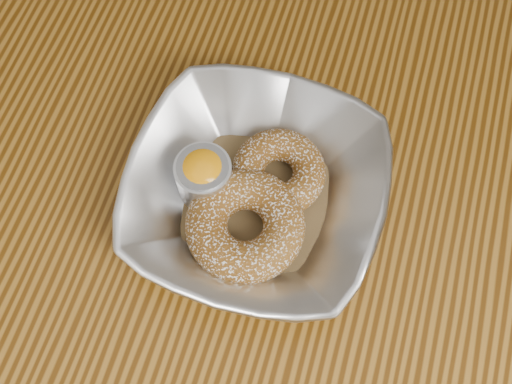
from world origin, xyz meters
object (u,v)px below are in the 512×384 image
(table, at_px, (307,324))
(donut_front, at_px, (245,225))
(ramekin, at_px, (204,176))
(serving_bowl, at_px, (256,193))
(donut_back, at_px, (279,172))

(table, xyz_separation_m, donut_front, (-0.08, 0.04, 0.13))
(ramekin, bearing_deg, donut_front, -33.10)
(table, bearing_deg, serving_bowl, 135.84)
(serving_bowl, distance_m, donut_back, 0.03)
(ramekin, bearing_deg, table, -30.49)
(donut_back, bearing_deg, serving_bowl, -116.77)
(table, distance_m, donut_back, 0.17)
(serving_bowl, relative_size, donut_front, 2.16)
(donut_front, relative_size, ramekin, 1.96)
(donut_front, bearing_deg, serving_bowl, 89.78)
(serving_bowl, xyz_separation_m, donut_front, (-0.00, -0.03, 0.00))
(serving_bowl, bearing_deg, table, -44.16)
(donut_back, distance_m, ramekin, 0.07)
(table, height_order, serving_bowl, serving_bowl)
(table, bearing_deg, donut_back, 121.90)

